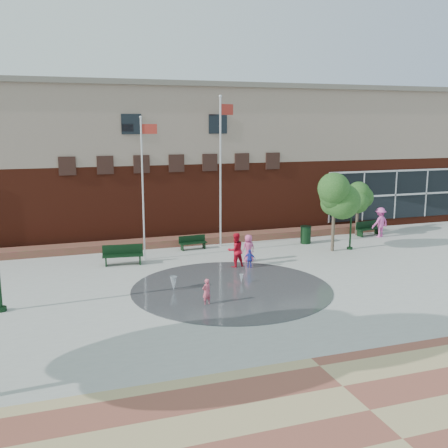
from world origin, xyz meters
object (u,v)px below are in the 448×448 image
object	(u,v)px
bench_left	(123,259)
flagpole_right	(221,164)
child_splash	(207,292)
trash_can	(306,235)
flagpole_left	(143,181)

from	to	relation	value
bench_left	flagpole_right	bearing A→B (deg)	28.55
bench_left	child_splash	distance (m)	7.15
flagpole_right	child_splash	bearing A→B (deg)	-135.60
bench_left	trash_can	xyz separation A→B (m)	(10.64, 1.30, 0.21)
bench_left	child_splash	xyz separation A→B (m)	(2.21, -6.80, 0.20)
bench_left	flagpole_left	bearing A→B (deg)	34.87
flagpole_left	bench_left	world-z (taller)	flagpole_left
flagpole_right	child_splash	xyz separation A→B (m)	(-3.62, -9.09, -4.14)
flagpole_left	trash_can	xyz separation A→B (m)	(9.42, 0.66, -3.48)
flagpole_right	bench_left	size ratio (longest dim) A/B	4.14
flagpole_left	bench_left	size ratio (longest dim) A/B	3.57
flagpole_left	flagpole_right	bearing A→B (deg)	27.04
flagpole_right	trash_can	xyz separation A→B (m)	(4.81, -0.99, -4.13)
bench_left	child_splash	world-z (taller)	child_splash
flagpole_left	trash_can	size ratio (longest dim) A/B	6.95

